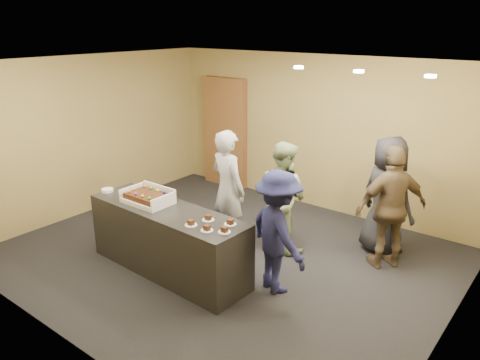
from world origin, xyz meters
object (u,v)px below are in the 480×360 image
Objects in this scene: plate_stack at (107,190)px; person_navy_man at (278,232)px; cake_box at (149,199)px; person_dark_suit at (387,196)px; person_server_grey at (228,190)px; storage_cabinet at (225,133)px; sheet_cake at (147,196)px; serving_counter at (168,240)px; person_brown_extra at (391,208)px; person_sage_man at (283,196)px.

plate_stack is 0.11× the size of person_navy_man.
cake_box is 3.32m from person_dark_suit.
cake_box is 0.36× the size of person_server_grey.
storage_cabinet is 3.47m from sheet_cake.
cake_box is 0.79m from plate_stack.
sheet_cake reaches higher than serving_counter.
person_brown_extra is 0.42m from person_dark_suit.
person_server_grey is 1.38m from person_navy_man.
person_brown_extra reaches higher than person_sage_man.
storage_cabinet is at bearing 99.13° from plate_stack.
person_brown_extra is at bearing 139.12° from person_dark_suit.
sheet_cake is 0.32× the size of person_dark_suit.
person_navy_man is at bearing 8.77° from person_brown_extra.
storage_cabinet is at bearing 112.28° from sheet_cake.
storage_cabinet reaches higher than person_navy_man.
plate_stack is 3.98m from person_dark_suit.
person_sage_man is (1.16, 1.51, -0.13)m from cake_box.
cake_box reaches higher than serving_counter.
plate_stack is 0.10× the size of person_brown_extra.
person_sage_man reaches higher than serving_counter.
cake_box is 0.38× the size of person_brown_extra.
person_dark_suit is (3.72, -0.90, -0.22)m from storage_cabinet.
person_server_grey is at bearing 64.62° from cake_box.
cake_box is 1.83m from person_navy_man.
person_dark_suit is at bearing -138.26° from person_sage_man.
storage_cabinet is at bearing -17.19° from person_navy_man.
plate_stack is (-1.15, -0.06, 0.47)m from serving_counter.
sheet_cake is at bearing 63.18° from person_dark_suit.
sheet_cake is (-0.36, 0.00, 0.55)m from serving_counter.
person_server_grey is 0.80m from person_sage_man.
serving_counter is at bearing 3.20° from plate_stack.
person_navy_man reaches higher than plate_stack.
serving_counter is 1.18m from person_server_grey.
person_server_grey is 1.09× the size of person_sage_man.
person_dark_suit is at bearing -85.79° from person_navy_man.
sheet_cake is 1.84m from person_navy_man.
cake_box reaches higher than sheet_cake.
plate_stack is 2.61m from person_navy_man.
person_server_grey is (1.82, -2.12, -0.20)m from storage_cabinet.
sheet_cake is at bearing -67.72° from storage_cabinet.
person_navy_man is (1.40, 0.51, 0.33)m from serving_counter.
storage_cabinet is 1.34× the size of person_sage_man.
person_sage_man is at bearing -35.86° from person_navy_man.
person_dark_suit is at bearing -110.65° from person_brown_extra.
serving_counter is 1.52m from person_navy_man.
plate_stack is 1.73m from person_server_grey.
person_dark_suit is at bearing -13.56° from storage_cabinet.
storage_cabinet is at bearing -24.06° from person_sage_man.
person_brown_extra is at bearing -17.78° from storage_cabinet.
serving_counter is 1.77m from person_sage_man.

